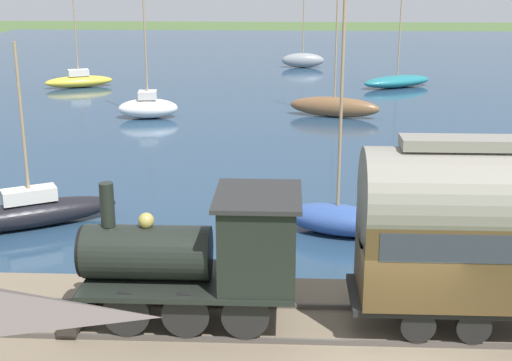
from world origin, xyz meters
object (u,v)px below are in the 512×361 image
(steam_locomotive, at_px, (208,250))
(sailboat_white, at_px, (148,106))
(sailboat_black, at_px, (31,212))
(sailboat_teal, at_px, (397,81))
(sailboat_brown, at_px, (334,106))
(sailboat_gray, at_px, (303,60))
(sailboat_yellow, at_px, (79,80))
(sailboat_blue, at_px, (337,217))
(rowboat_near_shore, at_px, (436,194))

(steam_locomotive, height_order, sailboat_white, sailboat_white)
(sailboat_black, bearing_deg, sailboat_teal, -58.22)
(sailboat_brown, bearing_deg, sailboat_gray, 19.91)
(sailboat_gray, height_order, sailboat_brown, sailboat_brown)
(sailboat_white, relative_size, sailboat_yellow, 1.00)
(sailboat_gray, bearing_deg, sailboat_brown, -176.37)
(sailboat_white, xyz_separation_m, sailboat_blue, (-17.98, -9.63, -0.10))
(sailboat_white, height_order, sailboat_black, sailboat_white)
(steam_locomotive, xyz_separation_m, sailboat_white, (24.93, 6.23, -1.55))
(steam_locomotive, bearing_deg, sailboat_yellow, 20.52)
(sailboat_black, bearing_deg, steam_locomotive, -165.87)
(sailboat_teal, bearing_deg, steam_locomotive, 136.86)
(sailboat_brown, bearing_deg, sailboat_white, 110.30)
(sailboat_yellow, relative_size, rowboat_near_shore, 3.79)
(sailboat_white, relative_size, sailboat_blue, 1.06)
(sailboat_brown, height_order, rowboat_near_shore, sailboat_brown)
(sailboat_gray, relative_size, sailboat_brown, 0.93)
(sailboat_teal, height_order, sailboat_blue, sailboat_blue)
(sailboat_teal, xyz_separation_m, rowboat_near_shore, (-25.52, 2.17, -0.30))
(sailboat_black, relative_size, rowboat_near_shore, 2.49)
(sailboat_blue, distance_m, sailboat_black, 10.12)
(sailboat_brown, distance_m, sailboat_black, 21.70)
(sailboat_blue, bearing_deg, sailboat_yellow, 49.45)
(sailboat_teal, bearing_deg, sailboat_blue, 139.78)
(sailboat_teal, relative_size, sailboat_black, 1.28)
(sailboat_gray, xyz_separation_m, rowboat_near_shore, (-35.60, -4.40, -0.51))
(sailboat_gray, bearing_deg, steam_locomotive, 175.97)
(sailboat_white, xyz_separation_m, sailboat_brown, (0.82, -10.63, -0.03))
(sailboat_teal, height_order, sailboat_white, sailboat_white)
(sailboat_white, bearing_deg, rowboat_near_shore, -143.17)
(sailboat_teal, distance_m, sailboat_gray, 12.03)
(sailboat_gray, height_order, rowboat_near_shore, sailboat_gray)
(sailboat_black, bearing_deg, sailboat_brown, -60.05)
(sailboat_teal, relative_size, rowboat_near_shore, 3.20)
(sailboat_yellow, xyz_separation_m, sailboat_brown, (-9.63, -17.65, 0.10))
(sailboat_gray, bearing_deg, sailboat_yellow, 124.02)
(steam_locomotive, height_order, sailboat_brown, sailboat_brown)
(sailboat_blue, distance_m, sailboat_yellow, 32.94)
(sailboat_white, height_order, sailboat_gray, sailboat_white)
(sailboat_teal, distance_m, sailboat_yellow, 22.78)
(sailboat_gray, distance_m, sailboat_black, 40.52)
(sailboat_blue, xyz_separation_m, sailboat_black, (0.16, 10.12, -0.04))
(sailboat_teal, bearing_deg, sailboat_yellow, 64.06)
(sailboat_blue, xyz_separation_m, rowboat_near_shore, (3.92, -3.94, -0.40))
(sailboat_blue, xyz_separation_m, sailboat_gray, (39.52, 0.46, 0.11))
(sailboat_black, bearing_deg, sailboat_white, -30.79)
(steam_locomotive, distance_m, sailboat_white, 25.75)
(sailboat_teal, bearing_deg, sailboat_white, 97.56)
(rowboat_near_shore, bearing_deg, sailboat_white, 41.54)
(sailboat_gray, distance_m, sailboat_brown, 20.77)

